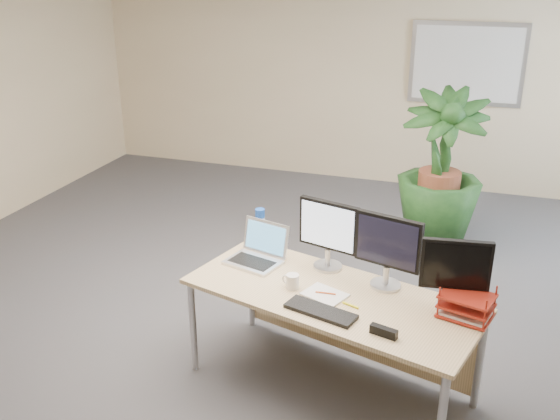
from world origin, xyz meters
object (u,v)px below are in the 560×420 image
(floor_plant, at_px, (440,177))
(monitor_left, at_px, (329,231))
(laptop, at_px, (258,252))
(desk, at_px, (338,307))
(monitor_right, at_px, (388,247))

(floor_plant, bearing_deg, monitor_left, -105.24)
(laptop, bearing_deg, desk, -17.29)
(desk, bearing_deg, monitor_left, 120.02)
(monitor_left, relative_size, laptop, 1.12)
(monitor_left, xyz_separation_m, monitor_right, (0.42, -0.14, 0.00))
(desk, distance_m, monitor_left, 0.51)
(desk, xyz_separation_m, monitor_left, (-0.14, 0.24, 0.43))
(laptop, bearing_deg, floor_plant, 63.60)
(monitor_left, relative_size, monitor_right, 0.99)
(desk, height_order, monitor_left, monitor_left)
(desk, relative_size, floor_plant, 1.34)
(monitor_left, height_order, monitor_right, monitor_right)
(desk, height_order, floor_plant, floor_plant)
(monitor_left, distance_m, monitor_right, 0.44)
(monitor_right, bearing_deg, desk, -159.95)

